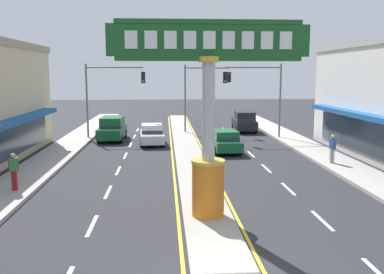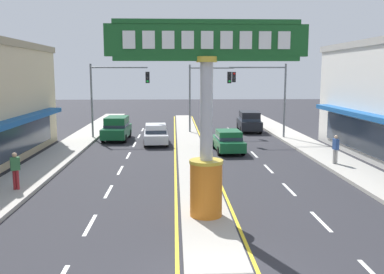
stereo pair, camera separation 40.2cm
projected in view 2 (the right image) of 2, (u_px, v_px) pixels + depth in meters
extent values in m
cube|color=#A39E93|center=(192.00, 154.00, 28.62)|extent=(1.86, 52.00, 0.14)
cube|color=#ADA89E|center=(51.00, 161.00, 26.27)|extent=(2.52, 60.00, 0.18)
cube|color=#ADA89E|center=(332.00, 158.00, 27.01)|extent=(2.52, 60.00, 0.18)
cube|color=silver|center=(90.00, 225.00, 15.41)|extent=(0.14, 2.20, 0.01)
cube|color=silver|center=(109.00, 191.00, 19.76)|extent=(0.14, 2.20, 0.01)
cube|color=silver|center=(120.00, 170.00, 24.11)|extent=(0.14, 2.20, 0.01)
cube|color=silver|center=(128.00, 155.00, 28.45)|extent=(0.14, 2.20, 0.01)
cube|color=silver|center=(134.00, 144.00, 32.80)|extent=(0.14, 2.20, 0.01)
cube|color=silver|center=(139.00, 136.00, 37.15)|extent=(0.14, 2.20, 0.01)
cube|color=silver|center=(143.00, 130.00, 41.50)|extent=(0.14, 2.20, 0.01)
cube|color=silver|center=(321.00, 221.00, 15.77)|extent=(0.14, 2.20, 0.01)
cube|color=silver|center=(289.00, 189.00, 20.12)|extent=(0.14, 2.20, 0.01)
cube|color=silver|center=(269.00, 169.00, 24.46)|extent=(0.14, 2.20, 0.01)
cube|color=silver|center=(254.00, 154.00, 28.81)|extent=(0.14, 2.20, 0.01)
cube|color=silver|center=(244.00, 144.00, 33.16)|extent=(0.14, 2.20, 0.01)
cube|color=silver|center=(236.00, 136.00, 37.51)|extent=(0.14, 2.20, 0.01)
cube|color=silver|center=(229.00, 129.00, 41.85)|extent=(0.14, 2.20, 0.01)
cube|color=yellow|center=(175.00, 155.00, 28.59)|extent=(0.12, 52.00, 0.01)
cube|color=yellow|center=(208.00, 155.00, 28.68)|extent=(0.12, 52.00, 0.01)
cylinder|color=orange|center=(206.00, 189.00, 15.86)|extent=(1.20, 1.20, 2.00)
cylinder|color=gold|center=(206.00, 162.00, 15.71)|extent=(1.26, 1.26, 0.12)
cylinder|color=#B7B7BC|center=(206.00, 111.00, 15.43)|extent=(0.47, 0.47, 3.87)
cylinder|color=gold|center=(207.00, 59.00, 15.16)|extent=(0.75, 0.75, 0.20)
cube|color=#195623|center=(207.00, 40.00, 15.06)|extent=(7.20, 0.24, 1.12)
cube|color=#195623|center=(207.00, 22.00, 14.97)|extent=(6.63, 0.29, 0.16)
cube|color=#195623|center=(207.00, 59.00, 15.16)|extent=(6.63, 0.29, 0.16)
cube|color=white|center=(129.00, 40.00, 14.80)|extent=(0.44, 0.06, 0.62)
cube|color=white|center=(149.00, 40.00, 14.83)|extent=(0.44, 0.06, 0.62)
cube|color=white|center=(168.00, 40.00, 14.86)|extent=(0.44, 0.06, 0.62)
cube|color=white|center=(188.00, 40.00, 14.89)|extent=(0.44, 0.06, 0.62)
cube|color=white|center=(207.00, 40.00, 14.91)|extent=(0.44, 0.06, 0.62)
cube|color=white|center=(226.00, 40.00, 14.94)|extent=(0.44, 0.06, 0.62)
cube|color=white|center=(246.00, 40.00, 14.97)|extent=(0.44, 0.06, 0.62)
cube|color=white|center=(265.00, 40.00, 15.00)|extent=(0.44, 0.06, 0.62)
cube|color=white|center=(284.00, 40.00, 15.03)|extent=(0.44, 0.06, 0.62)
cube|color=#195193|center=(4.00, 125.00, 22.78)|extent=(0.90, 19.93, 0.30)
cylinder|color=slate|center=(92.00, 102.00, 35.07)|extent=(0.16, 0.16, 6.20)
cylinder|color=slate|center=(119.00, 67.00, 34.76)|extent=(4.62, 0.12, 0.12)
cube|color=black|center=(148.00, 77.00, 34.82)|extent=(0.32, 0.24, 0.92)
sphere|color=black|center=(147.00, 74.00, 34.63)|extent=(0.17, 0.17, 0.17)
sphere|color=black|center=(147.00, 77.00, 34.68)|extent=(0.17, 0.17, 0.17)
sphere|color=#19D83F|center=(148.00, 81.00, 34.72)|extent=(0.17, 0.17, 0.17)
cylinder|color=slate|center=(285.00, 102.00, 35.02)|extent=(0.16, 0.16, 6.20)
cylinder|color=slate|center=(258.00, 67.00, 34.51)|extent=(4.62, 0.12, 0.12)
cube|color=black|center=(229.00, 78.00, 34.37)|extent=(0.32, 0.24, 0.92)
sphere|color=black|center=(230.00, 74.00, 34.19)|extent=(0.17, 0.17, 0.17)
sphere|color=black|center=(230.00, 78.00, 34.23)|extent=(0.17, 0.17, 0.17)
sphere|color=#19D83F|center=(230.00, 81.00, 34.28)|extent=(0.17, 0.17, 0.17)
cylinder|color=slate|center=(190.00, 99.00, 38.57)|extent=(0.16, 0.16, 6.20)
cylinder|color=slate|center=(212.00, 68.00, 38.24)|extent=(3.96, 0.12, 0.12)
cube|color=black|center=(234.00, 77.00, 38.28)|extent=(0.32, 0.24, 0.92)
sphere|color=red|center=(234.00, 74.00, 38.10)|extent=(0.17, 0.17, 0.17)
sphere|color=black|center=(234.00, 77.00, 38.14)|extent=(0.17, 0.17, 0.17)
sphere|color=black|center=(234.00, 80.00, 38.19)|extent=(0.17, 0.17, 0.17)
cube|color=#14562D|center=(228.00, 143.00, 29.68)|extent=(1.92, 4.36, 0.66)
cube|color=#14562D|center=(229.00, 135.00, 29.41)|extent=(1.63, 2.21, 0.60)
cube|color=#283342|center=(229.00, 137.00, 29.44)|extent=(1.66, 2.23, 0.24)
cylinder|color=black|center=(214.00, 144.00, 30.97)|extent=(0.24, 0.63, 0.62)
cylinder|color=black|center=(236.00, 144.00, 31.10)|extent=(0.24, 0.63, 0.62)
cylinder|color=black|center=(219.00, 151.00, 28.34)|extent=(0.24, 0.63, 0.62)
cylinder|color=black|center=(243.00, 151.00, 28.47)|extent=(0.24, 0.63, 0.62)
cube|color=#14562D|center=(117.00, 132.00, 34.97)|extent=(2.02, 4.65, 0.80)
cube|color=#14562D|center=(117.00, 122.00, 35.04)|extent=(1.74, 2.89, 0.80)
cube|color=#283342|center=(117.00, 125.00, 35.08)|extent=(1.78, 2.92, 0.24)
cylinder|color=black|center=(125.00, 138.00, 33.63)|extent=(0.24, 0.69, 0.68)
cylinder|color=black|center=(103.00, 138.00, 33.60)|extent=(0.24, 0.69, 0.68)
cylinder|color=black|center=(130.00, 133.00, 36.45)|extent=(0.24, 0.69, 0.68)
cylinder|color=black|center=(109.00, 133.00, 36.42)|extent=(0.24, 0.69, 0.68)
cube|color=silver|center=(156.00, 136.00, 32.91)|extent=(2.00, 4.39, 0.66)
cube|color=silver|center=(156.00, 128.00, 32.98)|extent=(1.67, 2.23, 0.60)
cube|color=#283342|center=(156.00, 130.00, 33.01)|extent=(1.70, 2.26, 0.24)
cylinder|color=black|center=(167.00, 143.00, 31.72)|extent=(0.25, 0.63, 0.62)
cylinder|color=black|center=(145.00, 143.00, 31.56)|extent=(0.25, 0.63, 0.62)
cylinder|color=black|center=(166.00, 137.00, 34.34)|extent=(0.25, 0.63, 0.62)
cylinder|color=black|center=(146.00, 138.00, 34.18)|extent=(0.25, 0.63, 0.62)
cube|color=black|center=(249.00, 124.00, 40.10)|extent=(2.13, 4.69, 0.80)
cube|color=black|center=(249.00, 116.00, 39.80)|extent=(1.81, 2.93, 0.80)
cube|color=#283342|center=(249.00, 119.00, 39.84)|extent=(1.85, 2.96, 0.24)
cylinder|color=black|center=(238.00, 126.00, 41.57)|extent=(0.25, 0.69, 0.68)
cylinder|color=black|center=(256.00, 126.00, 41.56)|extent=(0.25, 0.69, 0.68)
cylinder|color=black|center=(241.00, 130.00, 38.75)|extent=(0.25, 0.69, 0.68)
cylinder|color=black|center=(261.00, 130.00, 38.73)|extent=(0.25, 0.69, 0.68)
cylinder|color=#B7B2AD|center=(334.00, 156.00, 25.00)|extent=(0.14, 0.14, 0.83)
cylinder|color=#B7B2AD|center=(336.00, 156.00, 25.01)|extent=(0.14, 0.14, 0.83)
cube|color=#2D4C8C|center=(336.00, 144.00, 24.90)|extent=(0.28, 0.43, 0.63)
sphere|color=beige|center=(336.00, 137.00, 24.83)|extent=(0.22, 0.22, 0.22)
cylinder|color=maroon|center=(14.00, 180.00, 19.38)|extent=(0.14, 0.14, 0.89)
cylinder|color=maroon|center=(18.00, 180.00, 19.39)|extent=(0.14, 0.14, 0.89)
cube|color=#336B3D|center=(15.00, 164.00, 19.28)|extent=(0.46, 0.38, 0.59)
sphere|color=tan|center=(14.00, 155.00, 19.22)|extent=(0.22, 0.22, 0.22)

